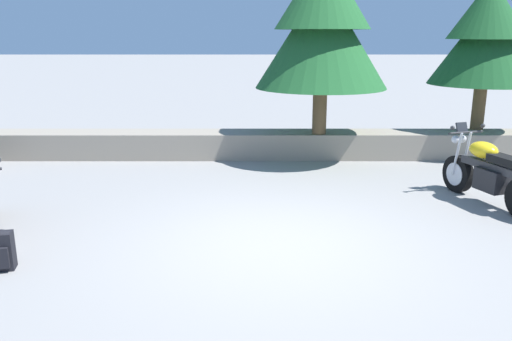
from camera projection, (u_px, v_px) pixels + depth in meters
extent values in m
plane|color=gray|center=(278.00, 244.00, 6.60)|extent=(120.00, 120.00, 0.00)
cube|color=gray|center=(268.00, 144.00, 11.17)|extent=(36.00, 0.80, 0.55)
cylinder|color=black|center=(457.00, 174.00, 8.72)|extent=(0.33, 0.63, 0.62)
cylinder|color=silver|center=(457.00, 174.00, 8.72)|extent=(0.27, 0.42, 0.38)
cube|color=black|center=(491.00, 180.00, 7.99)|extent=(0.46, 0.56, 0.34)
cube|color=#2D2D30|center=(488.00, 166.00, 8.03)|extent=(0.48, 1.09, 0.12)
ellipsoid|color=yellow|center=(482.00, 150.00, 8.11)|extent=(0.49, 0.60, 0.26)
cube|color=black|center=(505.00, 161.00, 7.69)|extent=(0.42, 0.61, 0.12)
cylinder|color=#2D2D30|center=(464.00, 132.00, 8.46)|extent=(0.64, 0.24, 0.04)
sphere|color=silver|center=(454.00, 139.00, 8.61)|extent=(0.13, 0.13, 0.13)
sphere|color=silver|center=(461.00, 139.00, 8.65)|extent=(0.13, 0.13, 0.13)
cube|color=#26282D|center=(461.00, 128.00, 8.54)|extent=(0.22, 0.15, 0.18)
cylinder|color=silver|center=(456.00, 154.00, 8.57)|extent=(0.09, 0.17, 0.73)
cylinder|color=silver|center=(465.00, 153.00, 8.62)|extent=(0.09, 0.17, 0.73)
sphere|color=#2D2D30|center=(451.00, 128.00, 8.31)|extent=(0.07, 0.07, 0.07)
sphere|color=#2D2D30|center=(482.00, 126.00, 8.49)|extent=(0.07, 0.07, 0.07)
cube|color=black|center=(9.00, 246.00, 5.95)|extent=(0.05, 0.04, 0.37)
cylinder|color=brown|center=(319.00, 103.00, 10.74)|extent=(0.29, 0.29, 1.28)
cone|color=#1E5628|center=(321.00, 35.00, 10.39)|extent=(2.67, 2.67, 2.11)
cylinder|color=brown|center=(478.00, 99.00, 11.23)|extent=(0.27, 0.27, 1.31)
cone|color=#194C23|center=(484.00, 43.00, 10.93)|extent=(2.27, 2.27, 1.72)
cone|color=#194C23|center=(488.00, 8.00, 10.75)|extent=(1.63, 1.63, 1.24)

